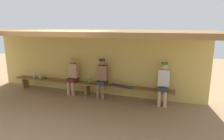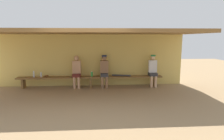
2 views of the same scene
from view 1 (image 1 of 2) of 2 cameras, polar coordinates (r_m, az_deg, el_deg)
ground_plane at (r=6.04m, az=-13.56°, el=-11.73°), size 24.00×24.00×0.00m
back_wall at (r=7.40m, az=-5.75°, el=2.00°), size 8.00×0.20×2.20m
dugout_roof at (r=6.12m, az=-11.13°, el=10.55°), size 8.00×2.80×0.12m
bench at (r=7.17m, az=-7.12°, el=-4.24°), size 6.00×0.36×0.46m
player_in_blue at (r=7.35m, az=-11.18°, el=-1.21°), size 0.34×0.42×1.34m
player_leftmost at (r=6.41m, az=14.52°, el=-3.27°), size 0.34×0.42×1.34m
player_with_sunglasses at (r=6.86m, az=-2.86°, el=-1.84°), size 0.34×0.42×1.34m
water_bottle_green at (r=8.21m, az=-19.91°, el=-1.50°), size 0.07×0.07×0.21m
water_bottle_orange at (r=8.37m, az=-21.52°, el=-1.17°), size 0.06×0.06×0.27m
water_bottle_blue at (r=7.15m, az=-6.62°, el=-2.86°), size 0.08×0.08×0.21m
baseball_glove_dark_brown at (r=8.07m, az=-18.74°, el=-2.06°), size 0.25×0.29×0.09m
baseball_bat at (r=6.70m, az=2.87°, el=-4.44°), size 0.78×0.23×0.07m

